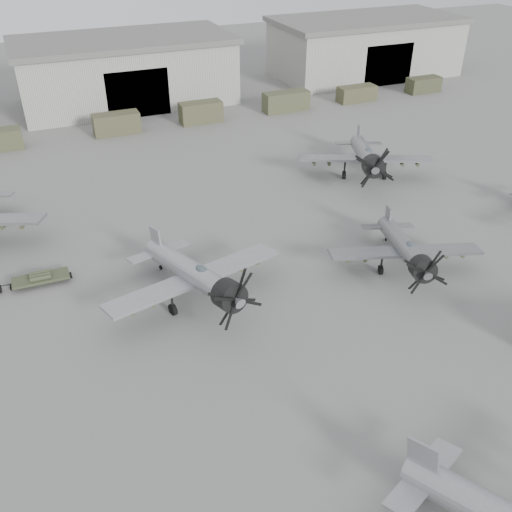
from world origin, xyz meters
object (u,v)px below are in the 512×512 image
(aircraft_far_1, at_px, (366,157))
(aircraft_mid_2, at_px, (407,250))
(aircraft_mid_1, at_px, (197,276))
(tug_trailer, at_px, (4,285))

(aircraft_far_1, bearing_deg, aircraft_mid_2, -87.83)
(aircraft_mid_1, bearing_deg, aircraft_far_1, 17.89)
(aircraft_far_1, xyz_separation_m, tug_trailer, (-34.64, -6.56, -1.94))
(aircraft_mid_1, xyz_separation_m, aircraft_far_1, (22.08, 13.61, 0.06))
(aircraft_mid_1, xyz_separation_m, tug_trailer, (-12.56, 7.05, -1.88))
(aircraft_mid_1, relative_size, aircraft_far_1, 1.00)
(aircraft_mid_1, distance_m, tug_trailer, 14.52)
(aircraft_far_1, distance_m, tug_trailer, 35.31)
(aircraft_mid_2, height_order, tug_trailer, aircraft_mid_2)
(aircraft_mid_1, height_order, aircraft_far_1, aircraft_far_1)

